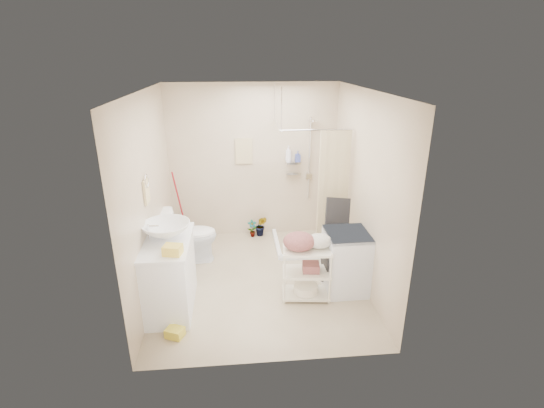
# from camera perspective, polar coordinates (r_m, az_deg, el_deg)

# --- Properties ---
(floor) EXTENTS (3.20, 3.20, 0.00)m
(floor) POSITION_cam_1_polar(r_m,az_deg,el_deg) (5.70, -1.73, -10.94)
(floor) COLOR #BCAB8D
(floor) RESTS_ON ground
(ceiling) EXTENTS (2.80, 3.20, 0.04)m
(ceiling) POSITION_cam_1_polar(r_m,az_deg,el_deg) (4.86, -2.07, 16.09)
(ceiling) COLOR silver
(ceiling) RESTS_ON ground
(wall_back) EXTENTS (2.80, 0.04, 2.60)m
(wall_back) POSITION_cam_1_polar(r_m,az_deg,el_deg) (6.66, -2.75, 6.04)
(wall_back) COLOR beige
(wall_back) RESTS_ON ground
(wall_front) EXTENTS (2.80, 0.04, 2.60)m
(wall_front) POSITION_cam_1_polar(r_m,az_deg,el_deg) (3.67, -0.30, -6.82)
(wall_front) COLOR beige
(wall_front) RESTS_ON ground
(wall_left) EXTENTS (0.04, 3.20, 2.60)m
(wall_left) POSITION_cam_1_polar(r_m,az_deg,el_deg) (5.25, -17.33, 0.94)
(wall_left) COLOR beige
(wall_left) RESTS_ON ground
(wall_right) EXTENTS (0.04, 3.20, 2.60)m
(wall_right) POSITION_cam_1_polar(r_m,az_deg,el_deg) (5.40, 13.13, 1.90)
(wall_right) COLOR beige
(wall_right) RESTS_ON ground
(vanity) EXTENTS (0.59, 1.06, 0.93)m
(vanity) POSITION_cam_1_polar(r_m,az_deg,el_deg) (5.09, -14.74, -9.85)
(vanity) COLOR white
(vanity) RESTS_ON ground
(sink) EXTENTS (0.69, 0.69, 0.20)m
(sink) POSITION_cam_1_polar(r_m,az_deg,el_deg) (4.89, -15.06, -3.71)
(sink) COLOR white
(sink) RESTS_ON vanity
(counter_basket) EXTENTS (0.23, 0.19, 0.11)m
(counter_basket) POSITION_cam_1_polar(r_m,az_deg,el_deg) (4.51, -14.19, -6.45)
(counter_basket) COLOR #F3D24B
(counter_basket) RESTS_ON vanity
(floor_basket) EXTENTS (0.34, 0.31, 0.15)m
(floor_basket) POSITION_cam_1_polar(r_m,az_deg,el_deg) (4.80, -13.90, -17.41)
(floor_basket) COLOR yellow
(floor_basket) RESTS_ON ground
(toilet) EXTENTS (0.87, 0.54, 0.85)m
(toilet) POSITION_cam_1_polar(r_m,az_deg,el_deg) (6.14, -11.96, -4.48)
(toilet) COLOR white
(toilet) RESTS_ON ground
(mop) EXTENTS (0.14, 0.14, 1.25)m
(mop) POSITION_cam_1_polar(r_m,az_deg,el_deg) (6.78, -13.52, -0.29)
(mop) COLOR #A6131F
(mop) RESTS_ON ground
(potted_plant_a) EXTENTS (0.19, 0.15, 0.31)m
(potted_plant_a) POSITION_cam_1_polar(r_m,az_deg,el_deg) (6.89, -2.89, -3.57)
(potted_plant_a) COLOR #994E2F
(potted_plant_a) RESTS_ON ground
(potted_plant_b) EXTENTS (0.24, 0.21, 0.37)m
(potted_plant_b) POSITION_cam_1_polar(r_m,az_deg,el_deg) (6.92, -1.60, -3.18)
(potted_plant_b) COLOR brown
(potted_plant_b) RESTS_ON ground
(hanging_towel) EXTENTS (0.28, 0.03, 0.42)m
(hanging_towel) POSITION_cam_1_polar(r_m,az_deg,el_deg) (6.59, -4.09, 7.63)
(hanging_towel) COLOR beige
(hanging_towel) RESTS_ON wall_back
(towel_ring) EXTENTS (0.04, 0.22, 0.34)m
(towel_ring) POSITION_cam_1_polar(r_m,az_deg,el_deg) (5.00, -17.74, 2.00)
(towel_ring) COLOR beige
(towel_ring) RESTS_ON wall_left
(tp_holder) EXTENTS (0.08, 0.12, 0.14)m
(tp_holder) POSITION_cam_1_polar(r_m,az_deg,el_deg) (5.50, -16.18, -4.56)
(tp_holder) COLOR white
(tp_holder) RESTS_ON wall_left
(shower) EXTENTS (1.10, 1.10, 2.10)m
(shower) POSITION_cam_1_polar(r_m,az_deg,el_deg) (6.30, 5.28, 2.73)
(shower) COLOR white
(shower) RESTS_ON ground
(shampoo_bottle_a) EXTENTS (0.13, 0.13, 0.26)m
(shampoo_bottle_a) POSITION_cam_1_polar(r_m,az_deg,el_deg) (6.62, 2.39, 7.30)
(shampoo_bottle_a) COLOR white
(shampoo_bottle_a) RESTS_ON shower
(shampoo_bottle_b) EXTENTS (0.09, 0.09, 0.17)m
(shampoo_bottle_b) POSITION_cam_1_polar(r_m,az_deg,el_deg) (6.65, 3.75, 6.93)
(shampoo_bottle_b) COLOR #3D4994
(shampoo_bottle_b) RESTS_ON shower
(washing_machine) EXTENTS (0.58, 0.60, 0.84)m
(washing_machine) POSITION_cam_1_polar(r_m,az_deg,el_deg) (5.40, 10.75, -8.15)
(washing_machine) COLOR silver
(washing_machine) RESTS_ON ground
(laundry_rack) EXTENTS (0.65, 0.42, 0.85)m
(laundry_rack) POSITION_cam_1_polar(r_m,az_deg,el_deg) (5.15, 5.04, -9.29)
(laundry_rack) COLOR silver
(laundry_rack) RESTS_ON ground
(ironing_board) EXTENTS (0.35, 0.14, 1.22)m
(ironing_board) POSITION_cam_1_polar(r_m,az_deg,el_deg) (5.52, 9.22, -5.15)
(ironing_board) COLOR black
(ironing_board) RESTS_ON ground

